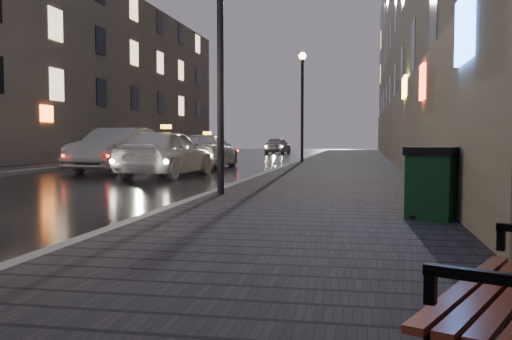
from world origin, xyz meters
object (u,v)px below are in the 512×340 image
(taxi_mid, at_px, (207,151))
(lamp_near, at_px, (220,34))
(taxi_near, at_px, (166,153))
(car_left_mid, at_px, (118,150))
(lamp_far, at_px, (302,93))
(car_far, at_px, (278,146))
(trash_bin, at_px, (434,183))

(taxi_mid, bearing_deg, lamp_near, 104.46)
(lamp_near, distance_m, taxi_near, 8.27)
(lamp_near, xyz_separation_m, car_left_mid, (-6.58, 9.44, -2.63))
(taxi_near, bearing_deg, lamp_far, -106.53)
(car_far, bearing_deg, trash_bin, 106.51)
(lamp_near, xyz_separation_m, taxi_near, (-3.67, 6.91, -2.67))
(car_far, bearing_deg, lamp_near, 101.14)
(lamp_near, relative_size, car_left_mid, 1.01)
(lamp_near, height_order, lamp_far, same)
(lamp_far, bearing_deg, trash_bin, -78.24)
(taxi_near, height_order, taxi_mid, taxi_near)
(trash_bin, distance_m, taxi_mid, 17.63)
(lamp_far, distance_m, car_far, 19.17)
(taxi_mid, xyz_separation_m, car_far, (-0.11, 21.71, -0.06))
(lamp_near, xyz_separation_m, taxi_mid, (-3.87, 12.83, -2.76))
(trash_bin, bearing_deg, taxi_mid, 141.22)
(lamp_near, distance_m, car_far, 34.88)
(lamp_near, relative_size, taxi_mid, 1.05)
(lamp_far, relative_size, taxi_mid, 1.05)
(car_far, bearing_deg, lamp_far, 106.68)
(trash_bin, xyz_separation_m, car_left_mid, (-10.53, 12.41, 0.18))
(taxi_mid, bearing_deg, car_far, -92.04)
(lamp_near, bearing_deg, taxi_mid, 106.79)
(taxi_mid, height_order, car_far, taxi_mid)
(car_left_mid, bearing_deg, trash_bin, -45.63)
(taxi_near, bearing_deg, taxi_mid, -82.59)
(lamp_far, height_order, trash_bin, lamp_far)
(lamp_far, bearing_deg, taxi_near, -111.97)
(lamp_near, bearing_deg, taxi_near, 117.95)
(taxi_mid, bearing_deg, car_left_mid, 48.97)
(lamp_far, bearing_deg, car_left_mid, -135.12)
(trash_bin, height_order, car_left_mid, car_left_mid)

